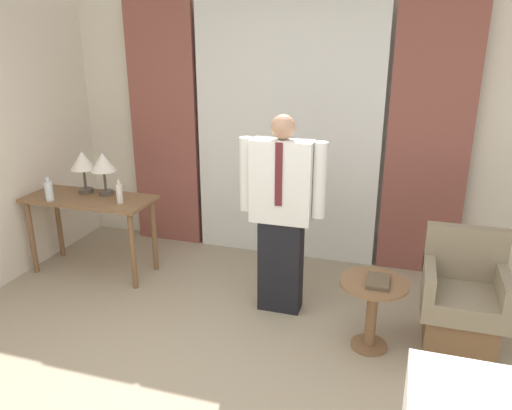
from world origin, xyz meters
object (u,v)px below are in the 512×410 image
object	(u,v)px
book	(378,281)
side_table	(372,303)
table_lamp_left	(83,163)
table_lamp_right	(103,164)
armchair	(462,302)
desk	(90,209)
bottle_near_edge	(119,193)
bottle_by_lamp	(49,191)
person	(282,210)

from	to	relation	value
book	side_table	bearing A→B (deg)	141.09
table_lamp_left	book	bearing A→B (deg)	-12.73
table_lamp_left	table_lamp_right	size ratio (longest dim) A/B	1.00
armchair	book	distance (m)	0.72
desk	side_table	xyz separation A→B (m)	(2.71, -0.50, -0.27)
bottle_near_edge	book	distance (m)	2.42
side_table	bottle_by_lamp	bearing A→B (deg)	173.96
desk	book	xyz separation A→B (m)	(2.73, -0.52, -0.08)
desk	table_lamp_right	xyz separation A→B (m)	(0.11, 0.12, 0.42)
desk	table_lamp_right	size ratio (longest dim) A/B	2.98
person	side_table	distance (m)	1.01
side_table	book	xyz separation A→B (m)	(0.03, -0.02, 0.19)
table_lamp_left	book	world-z (taller)	table_lamp_left
bottle_by_lamp	person	bearing A→B (deg)	0.92
table_lamp_left	armchair	xyz separation A→B (m)	(3.46, -0.35, -0.73)
bottle_by_lamp	table_lamp_left	bearing A→B (deg)	59.97
bottle_by_lamp	side_table	world-z (taller)	bottle_by_lamp
desk	person	world-z (taller)	person
armchair	side_table	distance (m)	0.70
table_lamp_left	side_table	world-z (taller)	table_lamp_left
desk	person	bearing A→B (deg)	-4.38
table_lamp_left	bottle_by_lamp	world-z (taller)	table_lamp_left
table_lamp_right	side_table	world-z (taller)	table_lamp_right
desk	book	distance (m)	2.78
bottle_near_edge	table_lamp_left	bearing A→B (deg)	159.85
bottle_near_edge	side_table	xyz separation A→B (m)	(2.33, -0.44, -0.49)
armchair	bottle_by_lamp	bearing A→B (deg)	179.33
bottle_near_edge	book	world-z (taller)	bottle_near_edge
book	bottle_by_lamp	bearing A→B (deg)	173.62
desk	armchair	world-z (taller)	armchair
bottle_by_lamp	side_table	distance (m)	3.05
table_lamp_left	bottle_near_edge	size ratio (longest dim) A/B	1.84
desk	table_lamp_right	bearing A→B (deg)	47.46
bottle_near_edge	person	bearing A→B (deg)	-3.34
desk	book	size ratio (longest dim) A/B	5.10
bottle_by_lamp	book	bearing A→B (deg)	-6.38
desk	bottle_near_edge	distance (m)	0.44
table_lamp_right	side_table	distance (m)	2.76
bottle_near_edge	armchair	size ratio (longest dim) A/B	0.26
bottle_by_lamp	person	world-z (taller)	person
table_lamp_left	person	bearing A→B (deg)	-7.53
armchair	side_table	bearing A→B (deg)	-156.67
person	book	distance (m)	0.95
table_lamp_right	side_table	xyz separation A→B (m)	(2.60, -0.62, -0.69)
desk	bottle_by_lamp	distance (m)	0.40
desk	table_lamp_left	distance (m)	0.45
bottle_by_lamp	person	distance (m)	2.21
bottle_near_edge	desk	bearing A→B (deg)	171.39
table_lamp_left	person	xyz separation A→B (m)	(2.04, -0.27, -0.17)
bottle_near_edge	side_table	bearing A→B (deg)	-10.75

